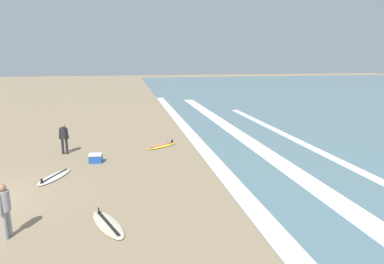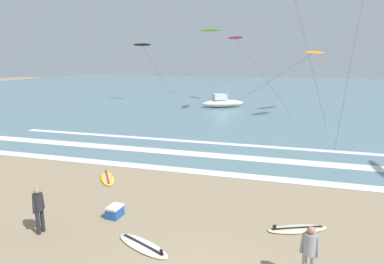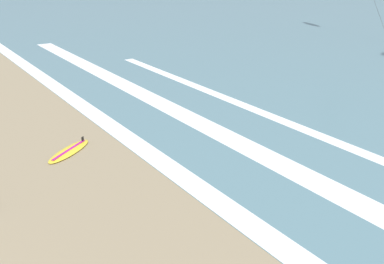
{
  "view_description": "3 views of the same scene",
  "coord_description": "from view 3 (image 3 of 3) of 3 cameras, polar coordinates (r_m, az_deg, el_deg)",
  "views": [
    {
      "loc": [
        11.95,
        5.52,
        4.98
      ],
      "look_at": [
        0.63,
        7.74,
        2.38
      ],
      "focal_mm": 31.53,
      "sensor_mm": 36.0,
      "label": 1
    },
    {
      "loc": [
        1.7,
        -5.91,
        5.72
      ],
      "look_at": [
        -1.95,
        6.81,
        2.74
      ],
      "focal_mm": 30.58,
      "sensor_mm": 36.0,
      "label": 2
    },
    {
      "loc": [
        7.16,
        3.19,
        6.19
      ],
      "look_at": [
        0.12,
        7.98,
        2.77
      ],
      "focal_mm": 40.96,
      "sensor_mm": 36.0,
      "label": 3
    }
  ],
  "objects": [
    {
      "name": "wave_foam_shoreline",
      "position": [
        12.24,
        2.48,
        -8.43
      ],
      "size": [
        55.68,
        0.78,
        0.01
      ],
      "primitive_type": "cube",
      "color": "white",
      "rests_on": "ocean_surface"
    },
    {
      "name": "wave_foam_mid_break",
      "position": [
        13.32,
        16.78,
        -6.76
      ],
      "size": [
        53.54,
        1.04,
        0.01
      ],
      "primitive_type": "cube",
      "color": "white",
      "rests_on": "ocean_surface"
    },
    {
      "name": "surfboard_near_water",
      "position": [
        15.46,
        -15.7,
        -2.39
      ],
      "size": [
        1.69,
        2.07,
        0.25
      ],
      "color": "yellow",
      "rests_on": "ground"
    }
  ]
}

